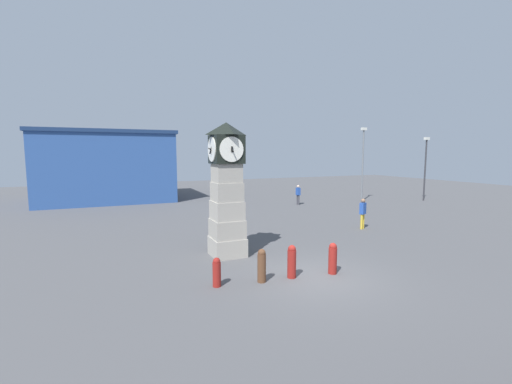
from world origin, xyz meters
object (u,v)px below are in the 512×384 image
at_px(pedestrian_near_bench, 298,194).
at_px(street_lamp_far_side, 363,159).
at_px(bollard_near_tower, 333,258).
at_px(bollard_end_row, 217,272).
at_px(clock_tower, 227,192).
at_px(street_lamp_near_road, 425,164).
at_px(pedestrian_crossing_lot, 363,212).
at_px(bollard_mid_row, 292,261).
at_px(bollard_far_row, 262,265).

relative_size(pedestrian_near_bench, street_lamp_far_side, 0.25).
height_order(bollard_near_tower, bollard_end_row, bollard_near_tower).
relative_size(clock_tower, street_lamp_near_road, 0.97).
height_order(bollard_near_tower, street_lamp_near_road, street_lamp_near_road).
distance_m(bollard_near_tower, street_lamp_near_road, 23.19).
bearing_deg(street_lamp_near_road, clock_tower, -158.62).
height_order(clock_tower, pedestrian_near_bench, clock_tower).
bearing_deg(clock_tower, pedestrian_crossing_lot, 10.77).
height_order(pedestrian_crossing_lot, street_lamp_near_road, street_lamp_near_road).
distance_m(bollard_end_row, pedestrian_near_bench, 18.60).
relative_size(bollard_near_tower, street_lamp_far_side, 0.17).
xyz_separation_m(bollard_mid_row, pedestrian_near_bench, (9.13, 14.70, 0.36)).
bearing_deg(bollard_near_tower, bollard_mid_row, 170.91).
xyz_separation_m(pedestrian_near_bench, street_lamp_far_side, (6.38, -0.55, 2.86)).
distance_m(pedestrian_near_bench, street_lamp_far_side, 7.01).
distance_m(clock_tower, pedestrian_crossing_lot, 9.15).
distance_m(bollard_far_row, pedestrian_crossing_lot, 10.13).
height_order(clock_tower, street_lamp_far_side, street_lamp_far_side).
relative_size(bollard_near_tower, bollard_end_row, 1.17).
height_order(bollard_far_row, street_lamp_near_road, street_lamp_near_road).
bearing_deg(bollard_far_row, bollard_mid_row, -3.20).
bearing_deg(pedestrian_near_bench, bollard_far_row, -125.02).
relative_size(bollard_near_tower, street_lamp_near_road, 0.20).
bearing_deg(pedestrian_near_bench, street_lamp_near_road, -12.37).
xyz_separation_m(clock_tower, bollard_mid_row, (1.18, -3.42, -2.15)).
relative_size(bollard_end_row, pedestrian_near_bench, 0.58).
height_order(clock_tower, bollard_near_tower, clock_tower).
relative_size(bollard_near_tower, bollard_mid_row, 0.97).
xyz_separation_m(clock_tower, bollard_far_row, (0.05, -3.36, -2.16)).
xyz_separation_m(bollard_near_tower, pedestrian_crossing_lot, (6.08, 5.35, 0.44)).
height_order(bollard_far_row, pedestrian_crossing_lot, pedestrian_crossing_lot).
relative_size(bollard_end_row, street_lamp_near_road, 0.17).
distance_m(pedestrian_crossing_lot, street_lamp_near_road, 15.25).
relative_size(bollard_mid_row, bollard_end_row, 1.20).
xyz_separation_m(bollard_end_row, pedestrian_crossing_lot, (10.29, 4.80, 0.53)).
distance_m(bollard_near_tower, bollard_far_row, 2.71).
xyz_separation_m(bollard_mid_row, street_lamp_far_side, (15.50, 14.15, 3.22)).
bearing_deg(clock_tower, pedestrian_near_bench, 47.57).
bearing_deg(pedestrian_crossing_lot, bollard_near_tower, -138.66).
distance_m(pedestrian_near_bench, street_lamp_near_road, 12.38).
relative_size(bollard_mid_row, bollard_far_row, 1.02).
bearing_deg(bollard_near_tower, street_lamp_far_side, 45.93).
bearing_deg(street_lamp_near_road, bollard_far_row, -151.44).
bearing_deg(pedestrian_near_bench, bollard_near_tower, -116.83).
distance_m(bollard_mid_row, street_lamp_near_road, 24.38).
relative_size(clock_tower, pedestrian_crossing_lot, 3.18).
xyz_separation_m(clock_tower, street_lamp_far_side, (16.69, 10.73, 1.07)).
distance_m(bollard_far_row, bollard_end_row, 1.53).
height_order(bollard_near_tower, pedestrian_crossing_lot, pedestrian_crossing_lot).
bearing_deg(pedestrian_crossing_lot, bollard_end_row, -155.02).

